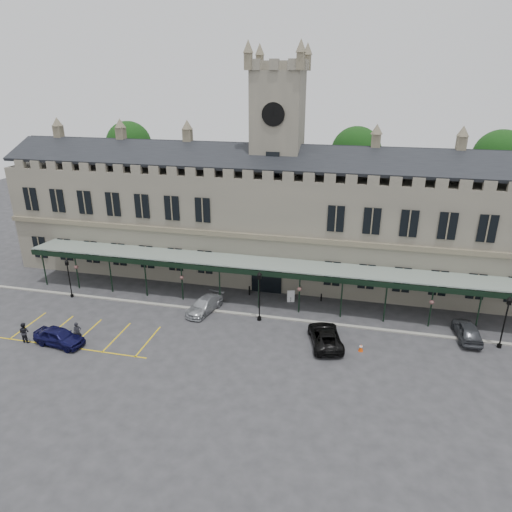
% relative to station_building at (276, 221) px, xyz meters
% --- Properties ---
extents(ground, '(140.00, 140.00, 0.00)m').
position_rel_station_building_xyz_m(ground, '(0.00, -15.91, -6.47)').
color(ground, '#2D2D30').
extents(station_building, '(60.00, 10.36, 17.30)m').
position_rel_station_building_xyz_m(station_building, '(0.00, 0.00, 0.00)').
color(station_building, '#676256').
rests_on(station_building, ground).
extents(clock_tower, '(5.60, 5.60, 24.80)m').
position_rel_station_building_xyz_m(clock_tower, '(0.00, 0.09, 6.64)').
color(clock_tower, '#676256').
rests_on(clock_tower, ground).
extents(canopy, '(50.00, 4.10, 4.30)m').
position_rel_station_building_xyz_m(canopy, '(0.00, -8.45, -4.06)').
color(canopy, '#8C9E93').
rests_on(canopy, ground).
extents(kerb, '(60.00, 0.40, 0.12)m').
position_rel_station_building_xyz_m(kerb, '(0.00, -10.41, -6.41)').
color(kerb, gray).
rests_on(kerb, ground).
extents(parking_markings, '(16.00, 6.00, 0.01)m').
position_rel_station_building_xyz_m(parking_markings, '(-14.00, -17.41, -6.47)').
color(parking_markings, gold).
rests_on(parking_markings, ground).
extents(tree_behind_left, '(6.00, 6.00, 16.00)m').
position_rel_station_building_xyz_m(tree_behind_left, '(-22.00, 9.09, 6.35)').
color(tree_behind_left, '#332314').
rests_on(tree_behind_left, ground).
extents(tree_behind_mid, '(6.00, 6.00, 16.00)m').
position_rel_station_building_xyz_m(tree_behind_mid, '(8.00, 9.09, 6.35)').
color(tree_behind_mid, '#332314').
rests_on(tree_behind_mid, ground).
extents(tree_behind_right, '(6.00, 6.00, 16.00)m').
position_rel_station_building_xyz_m(tree_behind_right, '(24.00, 9.09, 6.35)').
color(tree_behind_right, '#332314').
rests_on(tree_behind_right, ground).
extents(lamp_post_left, '(0.40, 0.40, 4.23)m').
position_rel_station_building_xyz_m(lamp_post_left, '(-19.53, -10.75, -3.96)').
color(lamp_post_left, black).
rests_on(lamp_post_left, ground).
extents(lamp_post_mid, '(0.47, 0.47, 5.02)m').
position_rel_station_building_xyz_m(lamp_post_mid, '(0.60, -11.10, -3.49)').
color(lamp_post_mid, black).
rests_on(lamp_post_mid, ground).
extents(lamp_post_right, '(0.46, 0.46, 4.82)m').
position_rel_station_building_xyz_m(lamp_post_right, '(21.46, -11.05, -3.61)').
color(lamp_post_right, black).
rests_on(lamp_post_right, ground).
extents(traffic_cone, '(0.41, 0.41, 0.65)m').
position_rel_station_building_xyz_m(traffic_cone, '(10.02, -14.26, -6.15)').
color(traffic_cone, '#DC4106').
rests_on(traffic_cone, ground).
extents(sign_board, '(0.74, 0.28, 1.30)m').
position_rel_station_building_xyz_m(sign_board, '(2.90, -6.74, -5.83)').
color(sign_board, black).
rests_on(sign_board, ground).
extents(bollard_left, '(0.17, 0.17, 0.98)m').
position_rel_station_building_xyz_m(bollard_left, '(-1.59, -6.11, -5.98)').
color(bollard_left, black).
rests_on(bollard_left, ground).
extents(bollard_right, '(0.14, 0.14, 0.81)m').
position_rel_station_building_xyz_m(bollard_right, '(5.91, -5.84, -6.06)').
color(bollard_right, black).
rests_on(bollard_right, ground).
extents(car_left_a, '(4.74, 2.43, 1.54)m').
position_rel_station_building_xyz_m(car_left_a, '(-15.11, -19.09, -5.70)').
color(car_left_a, '#0C0C36').
rests_on(car_left_a, ground).
extents(car_taxi, '(3.11, 5.10, 1.38)m').
position_rel_station_building_xyz_m(car_taxi, '(-5.00, -10.61, -5.78)').
color(car_taxi, '#9B9DA2').
rests_on(car_taxi, ground).
extents(car_van, '(3.73, 5.74, 1.47)m').
position_rel_station_building_xyz_m(car_van, '(7.00, -13.81, -5.73)').
color(car_van, black).
rests_on(car_van, ground).
extents(car_right_a, '(2.10, 4.64, 1.55)m').
position_rel_station_building_xyz_m(car_right_a, '(19.00, -10.15, -5.69)').
color(car_right_a, '#373A3F').
rests_on(car_right_a, ground).
extents(person_a, '(0.83, 0.78, 1.90)m').
position_rel_station_building_xyz_m(person_a, '(-13.76, -18.40, -5.52)').
color(person_a, black).
rests_on(person_a, ground).
extents(person_b, '(0.95, 0.76, 1.85)m').
position_rel_station_building_xyz_m(person_b, '(-18.30, -19.35, -5.54)').
color(person_b, black).
rests_on(person_b, ground).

